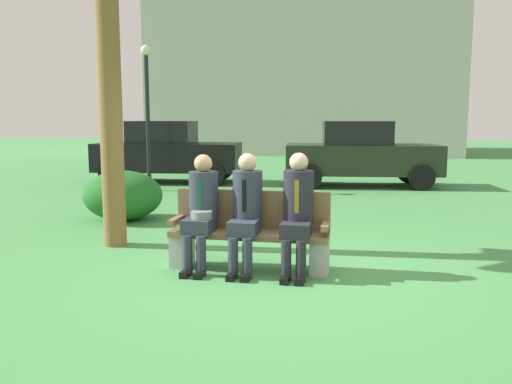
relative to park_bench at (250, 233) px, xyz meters
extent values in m
plane|color=#468C4B|center=(0.39, -0.14, -0.42)|extent=(80.00, 80.00, 0.00)
cube|color=brown|center=(0.00, -0.06, 0.00)|extent=(1.83, 0.44, 0.07)
cube|color=brown|center=(0.00, 0.13, 0.26)|extent=(1.83, 0.06, 0.45)
cube|color=brown|center=(-0.87, -0.06, 0.13)|extent=(0.08, 0.44, 0.06)
cube|color=brown|center=(0.87, -0.06, 0.13)|extent=(0.08, 0.44, 0.06)
cube|color=#B4B4B4|center=(-0.81, -0.06, -0.23)|extent=(0.20, 0.37, 0.38)
cube|color=#B4B4B4|center=(0.81, -0.06, -0.23)|extent=(0.20, 0.37, 0.38)
cube|color=#2D3342|center=(-0.55, -0.23, 0.11)|extent=(0.32, 0.38, 0.16)
cylinder|color=#2D3342|center=(-0.63, -0.42, -0.19)|extent=(0.11, 0.11, 0.45)
cylinder|color=#2D3342|center=(-0.47, -0.42, -0.19)|extent=(0.11, 0.11, 0.45)
cube|color=black|center=(-0.63, -0.48, -0.38)|extent=(0.09, 0.22, 0.07)
cube|color=black|center=(-0.47, -0.48, -0.38)|extent=(0.09, 0.22, 0.07)
cylinder|color=#2D3342|center=(-0.55, -0.04, 0.43)|extent=(0.34, 0.34, 0.55)
cube|color=#144C3D|center=(-0.55, -0.20, 0.45)|extent=(0.05, 0.01, 0.35)
sphere|color=tan|center=(-0.55, -0.04, 0.80)|extent=(0.21, 0.21, 0.21)
cylinder|color=slate|center=(-0.51, -0.25, 0.24)|extent=(0.24, 0.24, 0.09)
cube|color=#2D3342|center=(-0.02, -0.23, 0.11)|extent=(0.32, 0.38, 0.16)
cylinder|color=#2D3342|center=(-0.10, -0.42, -0.19)|extent=(0.11, 0.11, 0.45)
cylinder|color=#2D3342|center=(0.06, -0.42, -0.19)|extent=(0.11, 0.11, 0.45)
cube|color=black|center=(-0.10, -0.48, -0.38)|extent=(0.09, 0.22, 0.07)
cube|color=black|center=(0.06, -0.48, -0.38)|extent=(0.09, 0.22, 0.07)
cylinder|color=#2D3342|center=(-0.02, -0.04, 0.44)|extent=(0.34, 0.34, 0.56)
cube|color=black|center=(-0.02, -0.20, 0.46)|extent=(0.05, 0.01, 0.36)
sphere|color=tan|center=(-0.02, -0.04, 0.82)|extent=(0.21, 0.21, 0.21)
cube|color=#23232D|center=(0.56, -0.23, 0.11)|extent=(0.32, 0.38, 0.16)
cylinder|color=#23232D|center=(0.48, -0.42, -0.19)|extent=(0.11, 0.11, 0.45)
cylinder|color=#23232D|center=(0.64, -0.42, -0.19)|extent=(0.11, 0.11, 0.45)
cube|color=black|center=(0.48, -0.48, -0.38)|extent=(0.09, 0.22, 0.07)
cube|color=black|center=(0.64, -0.48, -0.38)|extent=(0.09, 0.22, 0.07)
cylinder|color=#23232D|center=(0.56, -0.04, 0.45)|extent=(0.34, 0.34, 0.58)
cube|color=olive|center=(0.56, -0.20, 0.47)|extent=(0.05, 0.01, 0.37)
sphere|color=beige|center=(0.56, -0.04, 0.83)|extent=(0.21, 0.21, 0.21)
cylinder|color=brown|center=(-2.06, 0.73, 1.45)|extent=(0.31, 0.31, 3.73)
ellipsoid|color=#216525|center=(-2.77, 2.47, 0.01)|extent=(1.37, 1.25, 0.85)
cube|color=black|center=(-3.97, 7.82, 0.28)|extent=(4.04, 1.97, 0.76)
cube|color=black|center=(-4.12, 7.80, 0.96)|extent=(1.84, 1.53, 0.60)
cylinder|color=black|center=(-2.70, 8.74, -0.10)|extent=(0.65, 0.21, 0.64)
cylinder|color=black|center=(-2.53, 7.19, -0.10)|extent=(0.65, 0.21, 0.64)
cylinder|color=black|center=(-5.41, 8.45, -0.10)|extent=(0.65, 0.21, 0.64)
cylinder|color=black|center=(-5.25, 6.89, -0.10)|extent=(0.65, 0.21, 0.64)
cube|color=#232D1E|center=(1.25, 8.02, 0.28)|extent=(4.05, 2.00, 0.76)
cube|color=black|center=(1.10, 8.00, 0.96)|extent=(1.85, 1.55, 0.60)
cylinder|color=black|center=(2.51, 8.95, -0.10)|extent=(0.65, 0.21, 0.64)
cylinder|color=black|center=(2.69, 7.40, -0.10)|extent=(0.65, 0.21, 0.64)
cylinder|color=black|center=(-0.20, 8.64, -0.10)|extent=(0.65, 0.21, 0.64)
cylinder|color=black|center=(-0.02, 7.09, -0.10)|extent=(0.65, 0.21, 0.64)
cylinder|color=black|center=(-3.81, 6.08, 1.19)|extent=(0.10, 0.10, 3.22)
sphere|color=white|center=(-3.81, 6.08, 2.92)|extent=(0.24, 0.24, 0.24)
cube|color=#A9ACA2|center=(-1.80, 22.85, 5.78)|extent=(15.04, 8.59, 12.39)
camera|label=1|loc=(1.25, -5.83, 1.30)|focal=36.83mm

